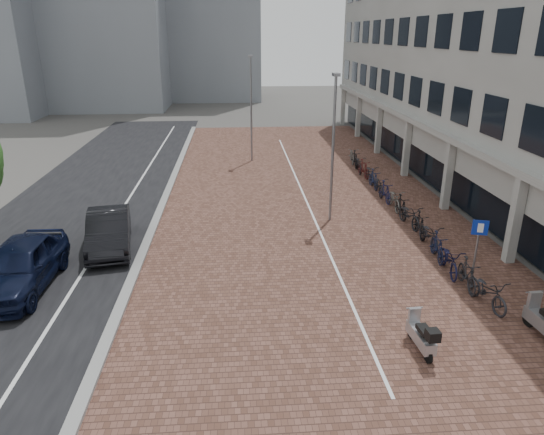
{
  "coord_description": "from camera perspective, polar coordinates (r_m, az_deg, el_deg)",
  "views": [
    {
      "loc": [
        -1.36,
        -12.07,
        8.13
      ],
      "look_at": [
        0.0,
        6.0,
        1.3
      ],
      "focal_mm": 32.4,
      "sensor_mm": 36.0,
      "label": 1
    }
  ],
  "objects": [
    {
      "name": "scooter_back",
      "position": [
        14.17,
        16.95,
        -12.84
      ],
      "size": [
        0.57,
        1.54,
        1.04
      ],
      "primitive_type": null,
      "rotation": [
        0.0,
        0.0,
        0.06
      ],
      "color": "#A3A3A8",
      "rests_on": "ground"
    },
    {
      "name": "parking_line",
      "position": [
        25.64,
        3.9,
        2.2
      ],
      "size": [
        0.1,
        30.0,
        0.0
      ],
      "primitive_type": "cube",
      "color": "white",
      "rests_on": "plaza_brick"
    },
    {
      "name": "office_building",
      "position": [
        31.52,
        24.21,
        19.55
      ],
      "size": [
        8.4,
        40.0,
        15.0
      ],
      "color": "#A5A5A0",
      "rests_on": "ground"
    },
    {
      "name": "curb",
      "position": [
        25.66,
        -12.47,
        1.84
      ],
      "size": [
        0.35,
        42.0,
        0.14
      ],
      "primitive_type": "cube",
      "color": "gray",
      "rests_on": "ground"
    },
    {
      "name": "car_dark",
      "position": [
        20.63,
        -18.43,
        -1.43
      ],
      "size": [
        2.38,
        4.75,
        1.5
      ],
      "primitive_type": "imported",
      "rotation": [
        0.0,
        0.0,
        0.18
      ],
      "color": "black",
      "rests_on": "ground"
    },
    {
      "name": "parking_sign",
      "position": [
        17.57,
        22.76,
        -2.73
      ],
      "size": [
        0.5,
        0.17,
        2.44
      ],
      "rotation": [
        0.0,
        0.0,
        -0.27
      ],
      "color": "slate",
      "rests_on": "ground"
    },
    {
      "name": "plaza_brick",
      "position": [
        25.62,
        3.46,
        2.14
      ],
      "size": [
        14.5,
        42.0,
        0.04
      ],
      "primitive_type": "cube",
      "color": "brown",
      "rests_on": "ground"
    },
    {
      "name": "bike_row",
      "position": [
        24.75,
        13.94,
        2.12
      ],
      "size": [
        1.2,
        20.45,
        1.05
      ],
      "color": "black",
      "rests_on": "ground"
    },
    {
      "name": "lamp_far",
      "position": [
        32.84,
        -2.44,
        12.31
      ],
      "size": [
        0.12,
        0.12,
        6.76
      ],
      "primitive_type": "cylinder",
      "color": "slate",
      "rests_on": "ground"
    },
    {
      "name": "car_navy",
      "position": [
        18.5,
        -27.26,
        -4.99
      ],
      "size": [
        2.08,
        4.99,
        1.69
      ],
      "primitive_type": "imported",
      "rotation": [
        0.0,
        0.0,
        -0.02
      ],
      "color": "black",
      "rests_on": "ground"
    },
    {
      "name": "ground",
      "position": [
        14.62,
        1.82,
        -13.15
      ],
      "size": [
        140.0,
        140.0,
        0.0
      ],
      "primitive_type": "plane",
      "color": "#474442",
      "rests_on": "ground"
    },
    {
      "name": "lane_line",
      "position": [
        26.02,
        -16.6,
        1.6
      ],
      "size": [
        0.12,
        44.0,
        0.0
      ],
      "primitive_type": "cube",
      "color": "white",
      "rests_on": "street_asphalt"
    },
    {
      "name": "lamp_near",
      "position": [
        21.92,
        7.07,
        7.64
      ],
      "size": [
        0.12,
        0.12,
        6.51
      ],
      "primitive_type": "cylinder",
      "color": "gray",
      "rests_on": "ground"
    },
    {
      "name": "street_asphalt",
      "position": [
        26.53,
        -20.82,
        1.42
      ],
      "size": [
        8.0,
        50.0,
        0.03
      ],
      "primitive_type": "cube",
      "color": "black",
      "rests_on": "ground"
    }
  ]
}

